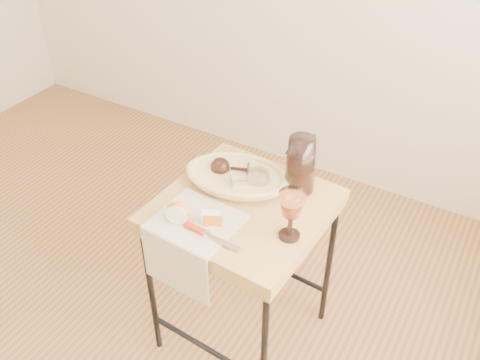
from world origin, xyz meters
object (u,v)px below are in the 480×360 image
Objects in this scene: apple_half at (178,211)px; table_knife at (209,235)px; tea_towel at (196,221)px; wine_goblet at (291,215)px; pitcher at (301,164)px; bread_basket at (237,178)px; goblet_lying_b at (247,179)px; side_table at (243,274)px; goblet_lying_a at (232,168)px.

table_knife is at bearing -26.25° from apple_half.
apple_half reaches higher than tea_towel.
wine_goblet is (0.30, 0.10, 0.09)m from tea_towel.
pitcher is 0.46m from apple_half.
pitcher is 3.09× the size of apple_half.
bread_basket is 2.54× the size of goblet_lying_b.
wine_goblet is 0.38m from apple_half.
bread_basket reaches higher than tea_towel.
tea_towel is 3.32× the size of apple_half.
apple_half is at bearing -146.98° from pitcher.
wine_goblet is (0.24, -0.14, 0.04)m from goblet_lying_b.
wine_goblet is (0.29, -0.16, 0.07)m from bread_basket.
goblet_lying_b is (0.05, -0.02, 0.03)m from bread_basket.
apple_half is (-0.14, -0.19, 0.41)m from side_table.
pitcher is 1.24× the size of table_knife.
goblet_lying_b is at bearing 150.33° from wine_goblet.
side_table is at bearing 64.78° from tea_towel.
goblet_lying_b is 0.53× the size of pitcher.
goblet_lying_a reaches higher than table_knife.
goblet_lying_b is at bearing -165.45° from pitcher.
wine_goblet reaches higher than table_knife.
apple_half is at bearing -127.27° from side_table.
goblet_lying_b is 0.75× the size of wine_goblet.
bread_basket is 1.66× the size of table_knife.
tea_towel is 1.08× the size of pitcher.
bread_basket is 0.06m from goblet_lying_b.
goblet_lying_a is 0.66× the size of wine_goblet.
tea_towel is at bearing -142.96° from pitcher.
goblet_lying_a is (-0.02, 0.27, 0.05)m from tea_towel.
pitcher is at bearing -8.25° from goblet_lying_b.
side_table is 0.43m from table_knife.
bread_basket is (0.01, 0.25, 0.02)m from tea_towel.
goblet_lying_a is 1.45× the size of apple_half.
pitcher is at bearing 108.59° from wine_goblet.
wine_goblet is (0.32, -0.17, 0.04)m from goblet_lying_a.
pitcher is (0.16, 0.11, 0.05)m from goblet_lying_b.
apple_half is 0.14m from table_knife.
apple_half reaches higher than table_knife.
pitcher is 0.26m from wine_goblet.
bread_basket is 0.31m from table_knife.
bread_basket is at bearing 58.84° from apple_half.
bread_basket is 0.34m from wine_goblet.
apple_half reaches higher than side_table.
goblet_lying_b is 0.65× the size of table_knife.
side_table is at bearing 34.74° from apple_half.
table_knife is (0.10, -0.31, -0.03)m from goblet_lying_a.
goblet_lying_a is 0.89× the size of goblet_lying_b.
goblet_lying_a is at bearing 176.83° from pitcher.
goblet_lying_b is 0.20m from pitcher.
side_table is 8.72× the size of apple_half.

